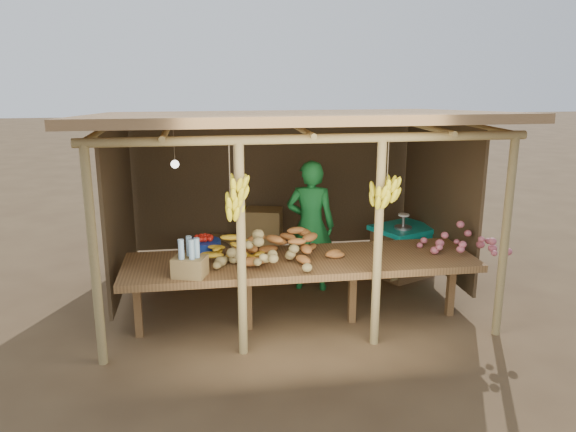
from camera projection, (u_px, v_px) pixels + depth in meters
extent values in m
plane|color=brown|center=(288.00, 293.00, 7.35)|extent=(60.00, 60.00, 0.00)
cylinder|color=#9C8450|center=(94.00, 259.00, 5.32)|extent=(0.09, 0.09, 2.20)
cylinder|color=#9C8450|center=(505.00, 239.00, 5.95)|extent=(0.09, 0.09, 2.20)
cylinder|color=#9C8450|center=(130.00, 193.00, 8.19)|extent=(0.09, 0.09, 2.20)
cylinder|color=#9C8450|center=(405.00, 184.00, 8.82)|extent=(0.09, 0.09, 2.20)
cylinder|color=#9C8450|center=(241.00, 252.00, 5.53)|extent=(0.09, 0.09, 2.20)
cylinder|color=#9C8450|center=(378.00, 245.00, 5.74)|extent=(0.09, 0.09, 2.20)
cylinder|color=#9C8450|center=(312.00, 139.00, 5.36)|extent=(4.40, 0.09, 0.09)
cylinder|color=#9C8450|center=(272.00, 115.00, 8.23)|extent=(4.40, 0.09, 0.09)
cube|color=#9E7449|center=(288.00, 117.00, 6.77)|extent=(4.70, 3.50, 0.28)
cube|color=#4A3822|center=(273.00, 181.00, 8.46)|extent=(4.20, 0.04, 1.98)
cube|color=#4A3822|center=(119.00, 206.00, 6.93)|extent=(0.04, 2.40, 1.98)
cube|color=#4A3822|center=(438.00, 195.00, 7.54)|extent=(0.04, 2.40, 1.98)
cube|color=brown|center=(301.00, 262.00, 6.25)|extent=(3.90, 1.05, 0.08)
cube|color=brown|center=(138.00, 306.00, 6.08)|extent=(0.08, 0.08, 0.72)
cube|color=brown|center=(248.00, 299.00, 6.26)|extent=(0.08, 0.08, 0.72)
cube|color=brown|center=(352.00, 293.00, 6.44)|extent=(0.08, 0.08, 0.72)
cube|color=brown|center=(451.00, 287.00, 6.62)|extent=(0.08, 0.08, 0.72)
cylinder|color=navy|center=(204.00, 246.00, 6.48)|extent=(0.38, 0.38, 0.13)
cube|color=olive|center=(190.00, 267.00, 5.70)|extent=(0.39, 0.35, 0.20)
imported|color=#176A2B|center=(311.00, 226.00, 7.33)|extent=(0.72, 0.57, 1.73)
cube|color=brown|center=(403.00, 253.00, 7.93)|extent=(0.89, 0.84, 0.65)
cube|color=#0D948E|center=(404.00, 229.00, 7.84)|extent=(0.99, 0.94, 0.07)
cube|color=olive|center=(264.00, 250.00, 8.36)|extent=(0.63, 0.56, 0.42)
cube|color=olive|center=(263.00, 223.00, 8.26)|extent=(0.63, 0.56, 0.42)
cube|color=olive|center=(225.00, 252.00, 8.28)|extent=(0.63, 0.56, 0.42)
ellipsoid|color=#4A3822|center=(192.00, 260.00, 7.87)|extent=(0.44, 0.44, 0.60)
ellipsoid|color=#4A3822|center=(221.00, 258.00, 7.93)|extent=(0.44, 0.44, 0.60)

